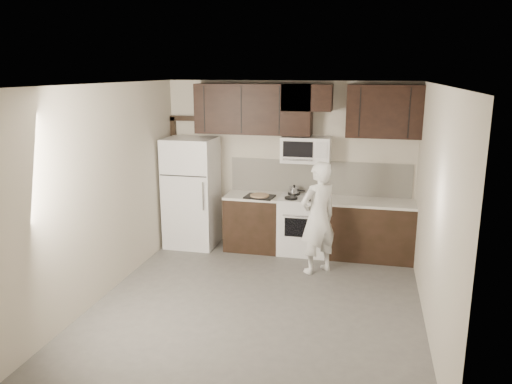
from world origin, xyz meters
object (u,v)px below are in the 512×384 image
(microwave, at_px, (306,150))
(refrigerator, at_px, (192,192))
(stove, at_px, (303,225))
(person, at_px, (318,218))

(microwave, xyz_separation_m, refrigerator, (-1.85, -0.17, -0.75))
(stove, height_order, refrigerator, refrigerator)
(refrigerator, bearing_deg, person, -18.20)
(refrigerator, height_order, person, refrigerator)
(stove, distance_m, refrigerator, 1.90)
(microwave, bearing_deg, person, -70.69)
(stove, relative_size, microwave, 1.24)
(microwave, relative_size, person, 0.47)
(person, bearing_deg, microwave, -113.46)
(microwave, bearing_deg, stove, -89.90)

